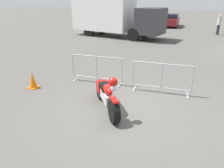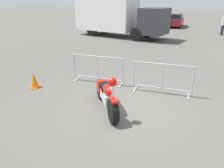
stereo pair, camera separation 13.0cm
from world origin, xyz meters
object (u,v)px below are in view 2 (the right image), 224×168
at_px(traffic_cone, 34,80).
at_px(crowd_barrier_near, 98,69).
at_px(parked_car_tan, 151,19).
at_px(parked_car_green, 107,17).
at_px(parked_car_white, 128,18).
at_px(pedestrian, 223,24).
at_px(parked_car_maroon, 175,20).
at_px(motorcycle, 106,94).
at_px(box_truck, 116,16).
at_px(crowd_barrier_far, 162,78).

bearing_deg(traffic_cone, crowd_barrier_near, 35.74).
relative_size(crowd_barrier_near, traffic_cone, 3.51).
bearing_deg(parked_car_tan, parked_car_green, 89.89).
xyz_separation_m(parked_car_white, pedestrian, (10.30, -4.22, 0.15)).
distance_m(parked_car_tan, parked_car_maroon, 2.74).
distance_m(motorcycle, box_truck, 13.06).
xyz_separation_m(box_truck, traffic_cone, (1.77, -11.62, -1.35)).
xyz_separation_m(crowd_barrier_near, crowd_barrier_far, (2.46, 0.00, 0.00)).
xyz_separation_m(crowd_barrier_far, pedestrian, (2.08, 14.69, 0.37)).
relative_size(parked_car_green, parked_car_maroon, 1.09).
distance_m(parked_car_tan, traffic_cone, 20.37).
height_order(parked_car_green, parked_car_tan, parked_car_green).
xyz_separation_m(box_truck, parked_car_green, (-4.80, 8.44, -0.86)).
bearing_deg(parked_car_tan, box_truck, 172.63).
height_order(box_truck, parked_car_maroon, box_truck).
relative_size(box_truck, parked_car_white, 1.75).
xyz_separation_m(motorcycle, crowd_barrier_near, (-1.23, 1.79, 0.08)).
distance_m(crowd_barrier_near, parked_car_green, 20.53).
distance_m(parked_car_maroon, pedestrian, 6.47).
height_order(parked_car_maroon, pedestrian, pedestrian).
bearing_deg(pedestrian, crowd_barrier_far, -17.84).
xyz_separation_m(crowd_barrier_far, parked_car_green, (-10.95, 18.69, 0.22)).
relative_size(crowd_barrier_far, parked_car_green, 0.45).
xyz_separation_m(pedestrian, traffic_cone, (-6.46, -16.07, -0.63)).
height_order(parked_car_green, parked_car_maroon, parked_car_green).
relative_size(box_truck, parked_car_maroon, 1.88).
xyz_separation_m(parked_car_maroon, traffic_cone, (-1.64, -20.38, -0.42)).
xyz_separation_m(box_truck, parked_car_maroon, (3.41, 8.76, -0.92)).
distance_m(parked_car_green, pedestrian, 13.63).
relative_size(box_truck, pedestrian, 4.71).
distance_m(crowd_barrier_near, parked_car_maroon, 19.01).
height_order(box_truck, parked_car_green, box_truck).
bearing_deg(traffic_cone, motorcycle, -7.51).
relative_size(crowd_barrier_near, crowd_barrier_far, 1.00).
height_order(parked_car_green, parked_car_white, parked_car_green).
distance_m(crowd_barrier_near, box_truck, 10.94).
bearing_deg(parked_car_tan, pedestrian, -122.39).
distance_m(parked_car_green, parked_car_maroon, 8.22).
bearing_deg(motorcycle, box_truck, 163.35).
distance_m(crowd_barrier_far, parked_car_white, 20.62).
bearing_deg(motorcycle, parked_car_tan, 152.69).
height_order(motorcycle, crowd_barrier_near, motorcycle).
height_order(crowd_barrier_near, crowd_barrier_far, same).
relative_size(crowd_barrier_near, parked_car_green, 0.45).
height_order(crowd_barrier_far, parked_car_maroon, parked_car_maroon).
bearing_deg(parked_car_white, pedestrian, -115.24).
bearing_deg(motorcycle, crowd_barrier_far, 106.60).
height_order(parked_car_white, parked_car_tan, parked_car_white).
xyz_separation_m(crowd_barrier_far, parked_car_white, (-8.21, 18.92, 0.21)).
bearing_deg(parked_car_green, parked_car_white, -88.21).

